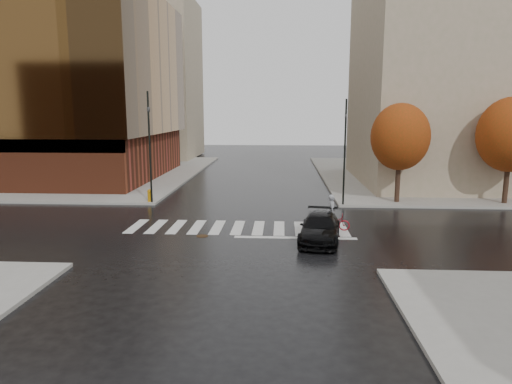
% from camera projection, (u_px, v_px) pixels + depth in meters
% --- Properties ---
extents(ground, '(120.00, 120.00, 0.00)m').
position_uv_depth(ground, '(237.00, 230.00, 23.78)').
color(ground, black).
rests_on(ground, ground).
extents(sidewalk_nw, '(30.00, 30.00, 0.15)m').
position_uv_depth(sidewalk_nw, '(49.00, 172.00, 45.59)').
color(sidewalk_nw, gray).
rests_on(sidewalk_nw, ground).
extents(sidewalk_ne, '(30.00, 30.00, 0.15)m').
position_uv_depth(sidewalk_ne, '(479.00, 176.00, 43.23)').
color(sidewalk_ne, gray).
rests_on(sidewalk_ne, ground).
extents(crosswalk, '(12.00, 3.00, 0.01)m').
position_uv_depth(crosswalk, '(238.00, 228.00, 24.27)').
color(crosswalk, silver).
rests_on(crosswalk, ground).
extents(office_glass, '(27.00, 19.00, 16.00)m').
position_uv_depth(office_glass, '(14.00, 87.00, 41.25)').
color(office_glass, maroon).
rests_on(office_glass, sidewalk_nw).
extents(building_ne_tan, '(16.00, 16.00, 18.00)m').
position_uv_depth(building_ne_tan, '(459.00, 74.00, 37.93)').
color(building_ne_tan, gray).
rests_on(building_ne_tan, sidewalk_ne).
extents(building_nw_far, '(14.00, 12.00, 20.00)m').
position_uv_depth(building_nw_far, '(142.00, 80.00, 59.27)').
color(building_nw_far, gray).
rests_on(building_nw_far, sidewalk_nw).
extents(tree_ne_a, '(3.80, 3.80, 6.50)m').
position_uv_depth(tree_ne_a, '(400.00, 137.00, 29.71)').
color(tree_ne_a, black).
rests_on(tree_ne_a, sidewalk_ne).
extents(tree_ne_b, '(4.20, 4.20, 6.89)m').
position_uv_depth(tree_ne_b, '(511.00, 135.00, 29.29)').
color(tree_ne_b, black).
rests_on(tree_ne_b, sidewalk_ne).
extents(sedan, '(2.44, 4.68, 1.30)m').
position_uv_depth(sedan, '(320.00, 228.00, 21.67)').
color(sedan, black).
rests_on(sedan, ground).
extents(cyclist, '(1.72, 0.80, 1.88)m').
position_uv_depth(cyclist, '(333.00, 218.00, 23.68)').
color(cyclist, maroon).
rests_on(cyclist, ground).
extents(traffic_light_nw, '(0.19, 0.16, 7.23)m').
position_uv_depth(traffic_light_nw, '(149.00, 140.00, 29.58)').
color(traffic_light_nw, black).
rests_on(traffic_light_nw, sidewalk_nw).
extents(traffic_light_ne, '(0.15, 0.18, 6.73)m').
position_uv_depth(traffic_light_ne, '(345.00, 146.00, 28.93)').
color(traffic_light_ne, black).
rests_on(traffic_light_ne, sidewalk_ne).
extents(fire_hydrant, '(0.30, 0.30, 0.83)m').
position_uv_depth(fire_hydrant, '(150.00, 195.00, 30.43)').
color(fire_hydrant, '#BB7B0B').
rests_on(fire_hydrant, sidewalk_nw).
extents(manhole, '(0.79, 0.79, 0.01)m').
position_uv_depth(manhole, '(202.00, 236.00, 22.64)').
color(manhole, '#402B17').
rests_on(manhole, ground).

